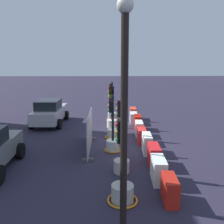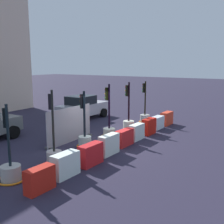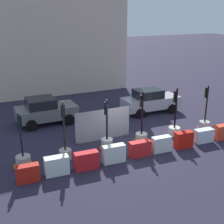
{
  "view_description": "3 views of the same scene",
  "coord_description": "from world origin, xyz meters",
  "px_view_note": "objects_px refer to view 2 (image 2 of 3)",
  "views": [
    {
      "loc": [
        -12.46,
        0.58,
        4.27
      ],
      "look_at": [
        -0.09,
        0.31,
        1.71
      ],
      "focal_mm": 39.6,
      "sensor_mm": 36.0,
      "label": 1
    },
    {
      "loc": [
        -11.24,
        -7.58,
        4.06
      ],
      "look_at": [
        0.52,
        -0.27,
        1.53
      ],
      "focal_mm": 43.77,
      "sensor_mm": 36.0,
      "label": 2
    },
    {
      "loc": [
        -6.99,
        -13.26,
        7.17
      ],
      "look_at": [
        -0.52,
        0.85,
        1.81
      ],
      "focal_mm": 48.14,
      "sensor_mm": 36.0,
      "label": 3
    }
  ],
  "objects_px": {
    "traffic_light_0": "(11,170)",
    "traffic_light_3": "(109,129)",
    "construction_barrier_0": "(40,180)",
    "car_silver_hatchback": "(83,107)",
    "traffic_light_5": "(145,116)",
    "construction_barrier_8": "(167,118)",
    "construction_barrier_1": "(65,165)",
    "traffic_light_2": "(85,138)",
    "construction_barrier_5": "(137,132)",
    "construction_barrier_4": "(124,138)",
    "construction_barrier_2": "(91,155)",
    "construction_barrier_6": "(149,126)",
    "traffic_light_4": "(129,120)",
    "construction_barrier_7": "(157,123)",
    "construction_barrier_3": "(109,145)",
    "traffic_light_1": "(54,150)"
  },
  "relations": [
    {
      "from": "construction_barrier_8",
      "to": "car_silver_hatchback",
      "type": "height_order",
      "value": "car_silver_hatchback"
    },
    {
      "from": "traffic_light_1",
      "to": "car_silver_hatchback",
      "type": "relative_size",
      "value": 0.71
    },
    {
      "from": "traffic_light_5",
      "to": "traffic_light_3",
      "type": "bearing_deg",
      "value": 179.46
    },
    {
      "from": "construction_barrier_0",
      "to": "construction_barrier_4",
      "type": "height_order",
      "value": "construction_barrier_4"
    },
    {
      "from": "traffic_light_4",
      "to": "construction_barrier_2",
      "type": "height_order",
      "value": "traffic_light_4"
    },
    {
      "from": "traffic_light_1",
      "to": "construction_barrier_2",
      "type": "xyz_separation_m",
      "value": [
        0.62,
        -1.39,
        -0.11
      ]
    },
    {
      "from": "traffic_light_4",
      "to": "construction_barrier_5",
      "type": "height_order",
      "value": "traffic_light_4"
    },
    {
      "from": "construction_barrier_8",
      "to": "construction_barrier_4",
      "type": "bearing_deg",
      "value": 178.71
    },
    {
      "from": "construction_barrier_4",
      "to": "traffic_light_2",
      "type": "bearing_deg",
      "value": 126.44
    },
    {
      "from": "construction_barrier_4",
      "to": "traffic_light_4",
      "type": "bearing_deg",
      "value": 25.14
    },
    {
      "from": "traffic_light_5",
      "to": "construction_barrier_2",
      "type": "bearing_deg",
      "value": -169.44
    },
    {
      "from": "construction_barrier_4",
      "to": "car_silver_hatchback",
      "type": "relative_size",
      "value": 0.27
    },
    {
      "from": "traffic_light_4",
      "to": "construction_barrier_3",
      "type": "bearing_deg",
      "value": -161.68
    },
    {
      "from": "traffic_light_0",
      "to": "traffic_light_3",
      "type": "bearing_deg",
      "value": 1.08
    },
    {
      "from": "construction_barrier_1",
      "to": "car_silver_hatchback",
      "type": "xyz_separation_m",
      "value": [
        8.44,
        5.78,
        0.41
      ]
    },
    {
      "from": "construction_barrier_5",
      "to": "car_silver_hatchback",
      "type": "xyz_separation_m",
      "value": [
        2.85,
        5.8,
        0.43
      ]
    },
    {
      "from": "construction_barrier_1",
      "to": "construction_barrier_8",
      "type": "distance_m",
      "value": 9.79
    },
    {
      "from": "construction_barrier_0",
      "to": "car_silver_hatchback",
      "type": "height_order",
      "value": "car_silver_hatchback"
    },
    {
      "from": "traffic_light_4",
      "to": "construction_barrier_2",
      "type": "relative_size",
      "value": 2.5
    },
    {
      "from": "traffic_light_2",
      "to": "construction_barrier_1",
      "type": "bearing_deg",
      "value": -153.69
    },
    {
      "from": "construction_barrier_6",
      "to": "construction_barrier_1",
      "type": "bearing_deg",
      "value": 179.06
    },
    {
      "from": "construction_barrier_6",
      "to": "construction_barrier_2",
      "type": "bearing_deg",
      "value": 179.86
    },
    {
      "from": "construction_barrier_2",
      "to": "construction_barrier_8",
      "type": "height_order",
      "value": "construction_barrier_2"
    },
    {
      "from": "construction_barrier_2",
      "to": "construction_barrier_7",
      "type": "xyz_separation_m",
      "value": [
        7.06,
        0.1,
        -0.05
      ]
    },
    {
      "from": "traffic_light_4",
      "to": "traffic_light_5",
      "type": "xyz_separation_m",
      "value": [
        2.24,
        -0.05,
        -0.12
      ]
    },
    {
      "from": "traffic_light_0",
      "to": "traffic_light_3",
      "type": "xyz_separation_m",
      "value": [
        6.55,
        0.12,
        0.06
      ]
    },
    {
      "from": "construction_barrier_6",
      "to": "construction_barrier_7",
      "type": "distance_m",
      "value": 1.49
    },
    {
      "from": "construction_barrier_1",
      "to": "traffic_light_2",
      "type": "bearing_deg",
      "value": 26.31
    },
    {
      "from": "construction_barrier_1",
      "to": "construction_barrier_6",
      "type": "relative_size",
      "value": 1.1
    },
    {
      "from": "traffic_light_4",
      "to": "construction_barrier_6",
      "type": "xyz_separation_m",
      "value": [
        -0.57,
        -1.63,
        -0.09
      ]
    },
    {
      "from": "construction_barrier_6",
      "to": "traffic_light_4",
      "type": "bearing_deg",
      "value": 70.87
    },
    {
      "from": "traffic_light_5",
      "to": "construction_barrier_8",
      "type": "xyz_separation_m",
      "value": [
        0.01,
        -1.58,
        -0.0
      ]
    },
    {
      "from": "traffic_light_1",
      "to": "construction_barrier_8",
      "type": "relative_size",
      "value": 2.59
    },
    {
      "from": "traffic_light_2",
      "to": "construction_barrier_5",
      "type": "height_order",
      "value": "traffic_light_2"
    },
    {
      "from": "construction_barrier_7",
      "to": "car_silver_hatchback",
      "type": "bearing_deg",
      "value": 90.11
    },
    {
      "from": "construction_barrier_1",
      "to": "traffic_light_1",
      "type": "bearing_deg",
      "value": 59.08
    },
    {
      "from": "construction_barrier_6",
      "to": "construction_barrier_8",
      "type": "relative_size",
      "value": 0.87
    },
    {
      "from": "traffic_light_3",
      "to": "construction_barrier_1",
      "type": "height_order",
      "value": "traffic_light_3"
    },
    {
      "from": "construction_barrier_0",
      "to": "traffic_light_3",
      "type": "bearing_deg",
      "value": 13.52
    },
    {
      "from": "construction_barrier_5",
      "to": "car_silver_hatchback",
      "type": "distance_m",
      "value": 6.47
    },
    {
      "from": "traffic_light_4",
      "to": "construction_barrier_4",
      "type": "relative_size",
      "value": 2.52
    },
    {
      "from": "traffic_light_5",
      "to": "construction_barrier_4",
      "type": "xyz_separation_m",
      "value": [
        -5.45,
        -1.45,
        -0.02
      ]
    },
    {
      "from": "construction_barrier_1",
      "to": "construction_barrier_6",
      "type": "distance_m",
      "value": 6.97
    },
    {
      "from": "construction_barrier_0",
      "to": "construction_barrier_5",
      "type": "bearing_deg",
      "value": 0.46
    },
    {
      "from": "construction_barrier_0",
      "to": "construction_barrier_7",
      "type": "bearing_deg",
      "value": 0.45
    },
    {
      "from": "construction_barrier_3",
      "to": "construction_barrier_5",
      "type": "height_order",
      "value": "construction_barrier_3"
    },
    {
      "from": "traffic_light_0",
      "to": "construction_barrier_8",
      "type": "height_order",
      "value": "traffic_light_0"
    },
    {
      "from": "construction_barrier_0",
      "to": "construction_barrier_7",
      "type": "relative_size",
      "value": 0.92
    },
    {
      "from": "construction_barrier_5",
      "to": "construction_barrier_1",
      "type": "bearing_deg",
      "value": 179.76
    },
    {
      "from": "construction_barrier_3",
      "to": "construction_barrier_8",
      "type": "distance_m",
      "value": 6.95
    }
  ]
}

